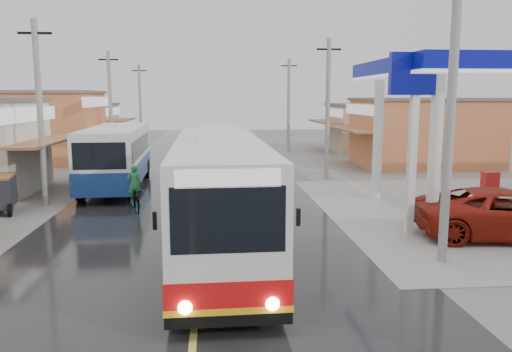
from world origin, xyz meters
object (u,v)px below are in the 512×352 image
at_px(cyclist, 135,196).
at_px(second_bus, 117,156).
at_px(coach_bus, 219,193).
at_px(jeepney, 508,214).

bearing_deg(cyclist, second_bus, 90.45).
height_order(coach_bus, second_bus, coach_bus).
relative_size(jeepney, cyclist, 3.10).
bearing_deg(jeepney, cyclist, 77.96).
relative_size(second_bus, cyclist, 4.93).
height_order(jeepney, cyclist, cyclist).
xyz_separation_m(coach_bus, jeepney, (9.73, 0.48, -0.97)).
bearing_deg(cyclist, coach_bus, -76.14).
distance_m(jeepney, cyclist, 14.17).
bearing_deg(coach_bus, second_bus, 113.59).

